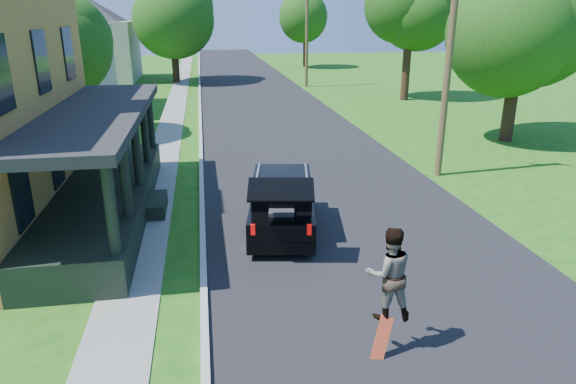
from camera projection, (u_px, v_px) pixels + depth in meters
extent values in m
plane|color=#195811|center=(404.00, 302.00, 10.51)|extent=(140.00, 140.00, 0.00)
cube|color=black|center=(272.00, 118.00, 29.15)|extent=(8.00, 120.00, 0.02)
cube|color=#ABABA6|center=(200.00, 120.00, 28.52)|extent=(0.15, 120.00, 0.12)
cube|color=gray|center=(172.00, 121.00, 28.28)|extent=(1.30, 120.00, 0.03)
cube|color=gray|center=(9.00, 221.00, 14.63)|extent=(6.50, 1.20, 0.03)
cube|color=black|center=(106.00, 201.00, 14.90)|extent=(2.40, 10.00, 0.90)
cube|color=black|center=(95.00, 113.00, 14.07)|extent=(2.60, 10.30, 0.25)
cube|color=#A7A193|center=(34.00, 70.00, 29.97)|extent=(8.00, 8.00, 5.00)
cube|color=#A7A193|center=(89.00, 51.00, 44.88)|extent=(8.00, 8.00, 5.00)
cube|color=black|center=(282.00, 210.00, 13.82)|extent=(2.25, 4.11, 0.75)
cube|color=black|center=(282.00, 188.00, 13.75)|extent=(1.88, 2.63, 0.49)
cube|color=black|center=(282.00, 178.00, 13.66)|extent=(1.93, 2.71, 0.07)
cube|color=black|center=(281.00, 190.00, 11.62)|extent=(1.62, 1.04, 0.34)
cube|color=#2E2E32|center=(281.00, 217.00, 12.63)|extent=(0.70, 0.63, 0.40)
cube|color=silver|center=(257.00, 175.00, 13.63)|extent=(0.40, 2.12, 0.05)
cube|color=silver|center=(307.00, 175.00, 13.64)|extent=(0.40, 2.12, 0.05)
cube|color=#990505|center=(253.00, 230.00, 11.91)|extent=(0.11, 0.07, 0.27)
cube|color=#990505|center=(309.00, 230.00, 11.91)|extent=(0.11, 0.07, 0.27)
cylinder|color=black|center=(258.00, 203.00, 15.12)|extent=(0.31, 0.63, 0.60)
cylinder|color=black|center=(307.00, 203.00, 15.12)|extent=(0.31, 0.63, 0.60)
cylinder|color=black|center=(253.00, 239.00, 12.70)|extent=(0.31, 0.63, 0.60)
cylinder|color=black|center=(310.00, 239.00, 12.70)|extent=(0.31, 0.63, 0.60)
imported|color=black|center=(389.00, 274.00, 8.62)|extent=(0.84, 0.67, 1.67)
cube|color=#A62B0E|center=(381.00, 340.00, 8.72)|extent=(0.45, 0.28, 0.86)
cylinder|color=black|center=(58.00, 109.00, 23.81)|extent=(0.68, 0.68, 2.85)
sphere|color=#31641A|center=(48.00, 40.00, 22.81)|extent=(6.16, 6.16, 4.88)
sphere|color=#31641A|center=(49.00, 15.00, 22.13)|extent=(5.33, 5.33, 4.23)
sphere|color=#31641A|center=(42.00, 27.00, 23.06)|extent=(5.47, 5.47, 4.33)
cylinder|color=black|center=(175.00, 62.00, 43.99)|extent=(0.71, 0.71, 3.38)
sphere|color=#31641A|center=(172.00, 16.00, 42.77)|extent=(7.13, 7.13, 6.06)
sphere|color=#31641A|center=(164.00, 8.00, 42.75)|extent=(6.34, 6.34, 5.39)
cylinder|color=black|center=(510.00, 106.00, 23.44)|extent=(0.69, 0.69, 3.17)
sphere|color=#31641A|center=(521.00, 28.00, 22.31)|extent=(6.61, 6.61, 5.52)
sphere|color=#31641A|center=(508.00, 13.00, 22.53)|extent=(5.88, 5.88, 4.91)
cylinder|color=black|center=(406.00, 72.00, 34.72)|extent=(0.63, 0.63, 3.81)
sphere|color=#31641A|center=(410.00, 12.00, 33.47)|extent=(6.70, 6.70, 5.71)
sphere|color=#31641A|center=(402.00, 2.00, 33.64)|extent=(5.96, 5.96, 5.08)
cylinder|color=black|center=(306.00, 51.00, 56.77)|extent=(0.70, 0.70, 3.51)
sphere|color=#31641A|center=(306.00, 18.00, 55.64)|extent=(6.16, 6.16, 5.09)
sphere|color=#31641A|center=(311.00, 7.00, 55.16)|extent=(5.34, 5.34, 4.41)
sphere|color=#31641A|center=(300.00, 12.00, 55.63)|extent=(5.47, 5.47, 4.52)
cylinder|color=#4F3F24|center=(449.00, 60.00, 17.46)|extent=(0.30, 0.30, 8.21)
cylinder|color=#4F3F24|center=(307.00, 27.00, 40.12)|extent=(0.28, 0.28, 9.27)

